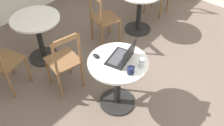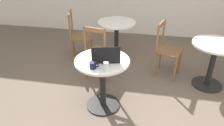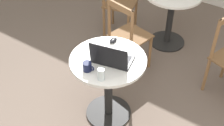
{
  "view_description": "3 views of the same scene",
  "coord_description": "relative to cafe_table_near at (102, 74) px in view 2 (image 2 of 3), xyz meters",
  "views": [
    {
      "loc": [
        -1.87,
        -0.97,
        2.7
      ],
      "look_at": [
        -0.16,
        0.48,
        0.63
      ],
      "focal_mm": 40.0,
      "sensor_mm": 36.0,
      "label": 1
    },
    {
      "loc": [
        0.38,
        -2.03,
        2.1
      ],
      "look_at": [
        -0.07,
        0.42,
        0.68
      ],
      "focal_mm": 35.0,
      "sensor_mm": 36.0,
      "label": 2
    },
    {
      "loc": [
        1.07,
        -1.44,
        2.57
      ],
      "look_at": [
        -0.19,
        0.42,
        0.66
      ],
      "focal_mm": 50.0,
      "sensor_mm": 36.0,
      "label": 3
    }
  ],
  "objects": [
    {
      "name": "ground_plane",
      "position": [
        0.19,
        -0.36,
        -0.53
      ],
      "size": [
        16.0,
        16.0,
        0.0
      ],
      "primitive_type": "plane",
      "color": "#66564C"
    },
    {
      "name": "cafe_table_near",
      "position": [
        0.0,
        0.0,
        0.0
      ],
      "size": [
        0.72,
        0.72,
        0.75
      ],
      "color": "black",
      "rests_on": "ground_plane"
    },
    {
      "name": "cafe_table_mid",
      "position": [
        1.58,
        0.8,
        0.0
      ],
      "size": [
        0.72,
        0.72,
        0.75
      ],
      "color": "black",
      "rests_on": "ground_plane"
    },
    {
      "name": "cafe_table_far",
      "position": [
        -0.06,
        1.51,
        0.0
      ],
      "size": [
        0.72,
        0.72,
        0.75
      ],
      "color": "black",
      "rests_on": "ground_plane"
    },
    {
      "name": "chair_mid_left",
      "position": [
        0.88,
        1.03,
        -0.06
      ],
      "size": [
        0.5,
        0.5,
        0.95
      ],
      "color": "brown",
      "rests_on": "ground_plane"
    },
    {
      "name": "chair_far_front",
      "position": [
        -0.23,
        0.73,
        -0.06
      ],
      "size": [
        0.47,
        0.47,
        0.95
      ],
      "color": "brown",
      "rests_on": "ground_plane"
    },
    {
      "name": "chair_far_left",
      "position": [
        -0.77,
        1.33,
        -0.06
      ],
      "size": [
        0.48,
        0.48,
        0.95
      ],
      "color": "brown",
      "rests_on": "ground_plane"
    },
    {
      "name": "laptop",
      "position": [
        0.05,
        -0.02,
        0.27
      ],
      "size": [
        0.4,
        0.32,
        0.24
      ],
      "color": "black",
      "rests_on": "cafe_table_near"
    },
    {
      "name": "mouse",
      "position": [
        -0.11,
        0.25,
        0.24
      ],
      "size": [
        0.06,
        0.1,
        0.03
      ],
      "color": "black",
      "rests_on": "cafe_table_near"
    },
    {
      "name": "mug",
      "position": [
        -0.06,
        -0.23,
        0.26
      ],
      "size": [
        0.12,
        0.08,
        0.08
      ],
      "color": "#141938",
      "rests_on": "cafe_table_near"
    },
    {
      "name": "drinking_glass",
      "position": [
        0.11,
        -0.25,
        0.28
      ],
      "size": [
        0.06,
        0.06,
        0.11
      ],
      "color": "silver",
      "rests_on": "cafe_table_near"
    }
  ]
}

